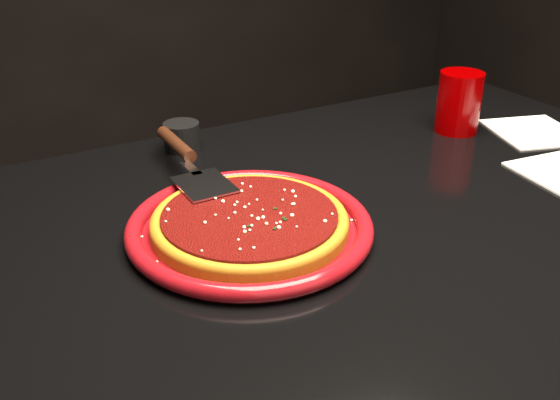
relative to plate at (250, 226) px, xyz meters
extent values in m
cylinder|color=maroon|center=(0.00, 0.00, 0.00)|extent=(0.40, 0.40, 0.02)
cylinder|color=#845210|center=(0.00, 0.00, 0.00)|extent=(0.32, 0.32, 0.01)
torus|color=#845210|center=(0.00, 0.00, 0.01)|extent=(0.32, 0.32, 0.02)
cylinder|color=#620D0A|center=(0.00, 0.00, 0.01)|extent=(0.28, 0.28, 0.01)
cylinder|color=#8F0000|center=(0.48, 0.15, 0.04)|extent=(0.08, 0.08, 0.11)
cube|color=silver|center=(0.60, 0.07, -0.01)|extent=(0.18, 0.18, 0.00)
cylinder|color=black|center=(0.03, 0.30, 0.01)|extent=(0.06, 0.06, 0.05)
camera|label=1|loc=(-0.30, -0.61, 0.38)|focal=40.00mm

